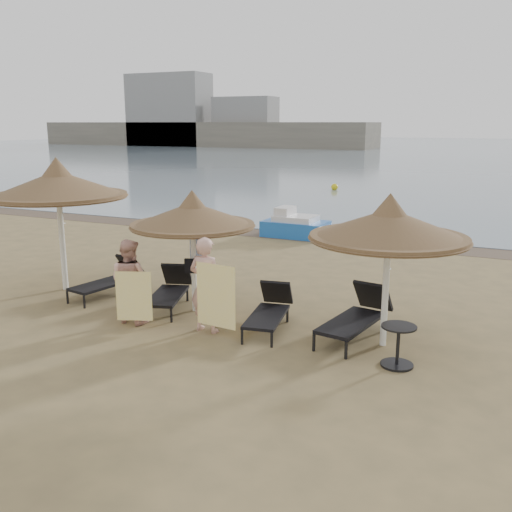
{
  "coord_description": "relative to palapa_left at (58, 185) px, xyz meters",
  "views": [
    {
      "loc": [
        5.59,
        -9.19,
        3.91
      ],
      "look_at": [
        0.81,
        1.2,
        1.23
      ],
      "focal_mm": 40.0,
      "sensor_mm": 36.0,
      "label": 1
    }
  ],
  "objects": [
    {
      "name": "palapa_right",
      "position": [
        7.72,
        -0.34,
        -0.32
      ],
      "size": [
        2.77,
        2.77,
        2.75
      ],
      "rotation": [
        0.0,
        0.0,
        -0.25
      ],
      "color": "white",
      "rests_on": "ground"
    },
    {
      "name": "wet_sand_strip",
      "position": [
        4.09,
        8.53,
        -2.5
      ],
      "size": [
        200.0,
        1.6,
        0.01
      ],
      "primitive_type": "cube",
      "color": "brown",
      "rests_on": "ground"
    },
    {
      "name": "far_shore",
      "position": [
        -21.01,
        76.95,
        0.4
      ],
      "size": [
        150.0,
        54.8,
        12.0
      ],
      "color": "slate",
      "rests_on": "ground"
    },
    {
      "name": "lounger_near_right",
      "position": [
        5.51,
        -0.36,
        -2.14
      ],
      "size": [
        0.91,
        1.9,
        0.82
      ],
      "rotation": [
        0.0,
        0.0,
        0.17
      ],
      "color": "black",
      "rests_on": "ground"
    },
    {
      "name": "bag_patterned",
      "position": [
        3.64,
        0.11,
        -1.19
      ],
      "size": [
        0.33,
        0.2,
        0.4
      ],
      "rotation": [
        0.0,
        0.0,
        0.33
      ],
      "color": "white",
      "rests_on": "ground"
    },
    {
      "name": "palapa_left",
      "position": [
        0.0,
        0.0,
        0.0
      ],
      "size": [
        3.18,
        3.18,
        3.15
      ],
      "rotation": [
        0.0,
        0.0,
        0.14
      ],
      "color": "white",
      "rests_on": "ground"
    },
    {
      "name": "lounger_near_left",
      "position": [
        3.01,
        -0.05,
        -2.13
      ],
      "size": [
        1.18,
        1.98,
        0.84
      ],
      "rotation": [
        0.0,
        0.0,
        0.32
      ],
      "color": "black",
      "rests_on": "ground"
    },
    {
      "name": "towel_right",
      "position": [
        4.84,
        -1.3,
        -1.68
      ],
      "size": [
        0.85,
        0.11,
        1.19
      ],
      "rotation": [
        0.0,
        0.0,
        -0.11
      ],
      "color": "yellow",
      "rests_on": "ground"
    },
    {
      "name": "side_table",
      "position": [
        8.14,
        -1.15,
        -2.18
      ],
      "size": [
        0.58,
        0.58,
        0.7
      ],
      "rotation": [
        0.0,
        0.0,
        0.42
      ],
      "color": "black",
      "rests_on": "ground"
    },
    {
      "name": "pedal_boat",
      "position": [
        2.67,
        8.44,
        -2.12
      ],
      "size": [
        2.24,
        1.36,
        1.03
      ],
      "rotation": [
        0.0,
        0.0,
        -0.03
      ],
      "color": "blue",
      "rests_on": "ground"
    },
    {
      "name": "ground",
      "position": [
        4.09,
        -0.87,
        -2.51
      ],
      "size": [
        160.0,
        160.0,
        0.0
      ],
      "primitive_type": "plane",
      "color": "olive",
      "rests_on": "ground"
    },
    {
      "name": "palapa_center",
      "position": [
        3.64,
        -0.07,
        -0.45
      ],
      "size": [
        2.6,
        2.6,
        2.58
      ],
      "rotation": [
        0.0,
        0.0,
        0.39
      ],
      "color": "white",
      "rests_on": "ground"
    },
    {
      "name": "buoy_left",
      "position": [
        -0.21,
        22.55,
        -2.3
      ],
      "size": [
        0.4,
        0.4,
        0.4
      ],
      "primitive_type": "sphere",
      "color": "gold",
      "rests_on": "ground"
    },
    {
      "name": "person_left",
      "position": [
        2.84,
        -1.21,
        -1.52
      ],
      "size": [
        0.93,
        0.63,
        1.97
      ],
      "primitive_type": "imported",
      "rotation": [
        0.0,
        0.0,
        3.09
      ],
      "color": "#DAA290",
      "rests_on": "ground"
    },
    {
      "name": "person_right",
      "position": [
        4.49,
        -1.05,
        -1.43
      ],
      "size": [
        1.0,
        0.67,
        2.15
      ],
      "primitive_type": "imported",
      "rotation": [
        0.0,
        0.0,
        3.11
      ],
      "color": "#DAA290",
      "rests_on": "ground"
    },
    {
      "name": "towel_left",
      "position": [
        3.19,
        -1.56,
        -1.83
      ],
      "size": [
        0.66,
        0.27,
        0.98
      ],
      "rotation": [
        0.0,
        0.0,
        0.37
      ],
      "color": "yellow",
      "rests_on": "ground"
    },
    {
      "name": "lounger_far_left",
      "position": [
        1.3,
        0.1,
        -2.13
      ],
      "size": [
        0.95,
        1.97,
        0.85
      ],
      "rotation": [
        0.0,
        0.0,
        -0.17
      ],
      "color": "black",
      "rests_on": "ground"
    },
    {
      "name": "bag_dark",
      "position": [
        3.64,
        -0.23,
        -1.49
      ],
      "size": [
        0.22,
        0.14,
        0.3
      ],
      "rotation": [
        0.0,
        0.0,
        0.35
      ],
      "color": "black",
      "rests_on": "ground"
    },
    {
      "name": "sea",
      "position": [
        4.09,
        79.13,
        -2.49
      ],
      "size": [
        200.0,
        140.0,
        0.03
      ],
      "primitive_type": "cube",
      "color": "slate",
      "rests_on": "ground"
    },
    {
      "name": "lounger_far_right",
      "position": [
        7.18,
        -0.09,
        -2.09
      ],
      "size": [
        1.03,
        2.15,
        0.92
      ],
      "rotation": [
        0.0,
        0.0,
        -0.17
      ],
      "color": "black",
      "rests_on": "ground"
    }
  ]
}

